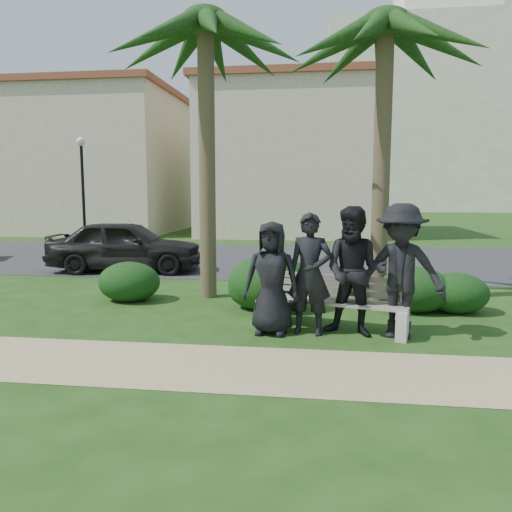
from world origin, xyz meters
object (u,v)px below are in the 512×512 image
object	(u,v)px
park_bench	(331,306)
man_b	(310,274)
street_lamp	(82,171)
palm_right	(386,28)
man_a	(272,278)
car_a	(126,246)
man_d	(401,271)
palm_left	(205,26)
man_c	(355,272)

from	to	relation	value
park_bench	man_b	distance (m)	0.68
street_lamp	palm_right	size ratio (longest dim) A/B	0.72
park_bench	man_a	xyz separation A→B (m)	(-0.88, -0.33, 0.47)
street_lamp	car_a	distance (m)	8.68
park_bench	man_d	xyz separation A→B (m)	(0.96, -0.28, 0.61)
man_d	car_a	distance (m)	8.17
man_d	palm_left	distance (m)	5.88
park_bench	man_d	world-z (taller)	man_d
street_lamp	park_bench	size ratio (longest dim) A/B	1.78
man_b	car_a	xyz separation A→B (m)	(-4.96, 5.24, -0.22)
palm_right	car_a	bearing A→B (deg)	155.38
car_a	street_lamp	bearing A→B (deg)	28.36
man_c	man_a	bearing A→B (deg)	-161.13
man_c	palm_right	world-z (taller)	palm_right
man_d	car_a	size ratio (longest dim) A/B	0.48
man_b	car_a	size ratio (longest dim) A/B	0.45
palm_left	man_c	bearing A→B (deg)	-40.95
car_a	park_bench	bearing A→B (deg)	-138.49
man_b	car_a	distance (m)	7.22
park_bench	man_a	size ratio (longest dim) A/B	1.45
man_b	palm_left	world-z (taller)	palm_left
man_a	car_a	size ratio (longest dim) A/B	0.42
street_lamp	man_d	world-z (taller)	street_lamp
man_a	palm_right	world-z (taller)	palm_right
palm_left	street_lamp	bearing A→B (deg)	127.32
man_c	man_d	bearing A→B (deg)	14.87
man_a	man_c	size ratio (longest dim) A/B	0.88
man_d	palm_right	xyz separation A→B (m)	(-0.05, 2.41, 4.05)
park_bench	palm_left	bearing A→B (deg)	154.52
man_c	man_d	distance (m)	0.64
man_c	man_d	world-z (taller)	man_d
street_lamp	man_b	bearing A→B (deg)	-51.88
park_bench	palm_right	size ratio (longest dim) A/B	0.40
man_b	palm_left	bearing A→B (deg)	142.34
man_d	car_a	xyz separation A→B (m)	(-6.25, 5.26, -0.29)
man_a	palm_left	world-z (taller)	palm_left
man_a	car_a	xyz separation A→B (m)	(-4.40, 5.31, -0.15)
man_b	man_d	size ratio (longest dim) A/B	0.93
park_bench	man_c	size ratio (longest dim) A/B	1.28
park_bench	palm_left	distance (m)	5.77
park_bench	man_d	size ratio (longest dim) A/B	1.25
street_lamp	palm_left	xyz separation A→B (m)	(7.52, -9.87, 2.23)
man_b	man_c	distance (m)	0.65
street_lamp	car_a	xyz separation A→B (m)	(4.63, -6.98, -2.26)
palm_right	palm_left	bearing A→B (deg)	-179.21
man_a	man_c	xyz separation A→B (m)	(1.20, 0.06, 0.11)
man_c	park_bench	bearing A→B (deg)	156.07
street_lamp	park_bench	world-z (taller)	street_lamp
man_a	man_b	bearing A→B (deg)	12.69
palm_left	man_a	bearing A→B (deg)	-57.99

